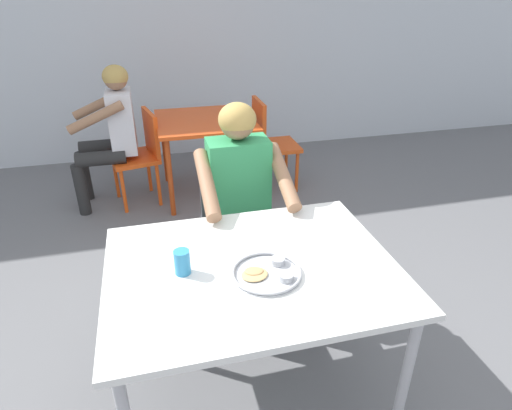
{
  "coord_description": "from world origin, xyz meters",
  "views": [
    {
      "loc": [
        -0.28,
        -1.45,
        1.81
      ],
      "look_at": [
        0.15,
        0.24,
        0.89
      ],
      "focal_mm": 30.28,
      "sensor_mm": 36.0,
      "label": 1
    }
  ],
  "objects_px": {
    "drinking_cup": "(182,261)",
    "diner_foreground": "(242,195)",
    "chair_red_left": "(141,151)",
    "chair_red_right": "(269,139)",
    "thali_tray": "(268,272)",
    "patron_background": "(111,125)",
    "chair_foreground": "(235,212)",
    "table_foreground": "(252,279)",
    "table_background_red": "(205,128)"
  },
  "relations": [
    {
      "from": "chair_foreground",
      "to": "table_foreground",
      "type": "bearing_deg",
      "value": -96.87
    },
    {
      "from": "table_background_red",
      "to": "chair_red_left",
      "type": "distance_m",
      "value": 0.59
    },
    {
      "from": "table_foreground",
      "to": "thali_tray",
      "type": "bearing_deg",
      "value": -59.22
    },
    {
      "from": "thali_tray",
      "to": "table_background_red",
      "type": "relative_size",
      "value": 0.33
    },
    {
      "from": "thali_tray",
      "to": "chair_foreground",
      "type": "distance_m",
      "value": 0.99
    },
    {
      "from": "chair_red_right",
      "to": "table_foreground",
      "type": "bearing_deg",
      "value": -107.61
    },
    {
      "from": "table_foreground",
      "to": "chair_red_right",
      "type": "height_order",
      "value": "chair_red_right"
    },
    {
      "from": "chair_foreground",
      "to": "patron_background",
      "type": "xyz_separation_m",
      "value": [
        -0.77,
        1.39,
        0.21
      ]
    },
    {
      "from": "drinking_cup",
      "to": "diner_foreground",
      "type": "xyz_separation_m",
      "value": [
        0.39,
        0.64,
        -0.06
      ]
    },
    {
      "from": "chair_red_left",
      "to": "chair_red_right",
      "type": "distance_m",
      "value": 1.16
    },
    {
      "from": "table_background_red",
      "to": "patron_background",
      "type": "relative_size",
      "value": 0.71
    },
    {
      "from": "thali_tray",
      "to": "diner_foreground",
      "type": "distance_m",
      "value": 0.75
    },
    {
      "from": "drinking_cup",
      "to": "chair_foreground",
      "type": "relative_size",
      "value": 0.12
    },
    {
      "from": "patron_background",
      "to": "table_background_red",
      "type": "bearing_deg",
      "value": 0.03
    },
    {
      "from": "diner_foreground",
      "to": "patron_background",
      "type": "bearing_deg",
      "value": 115.68
    },
    {
      "from": "thali_tray",
      "to": "patron_background",
      "type": "bearing_deg",
      "value": 106.84
    },
    {
      "from": "table_foreground",
      "to": "table_background_red",
      "type": "relative_size",
      "value": 1.41
    },
    {
      "from": "chair_foreground",
      "to": "chair_red_left",
      "type": "height_order",
      "value": "chair_foreground"
    },
    {
      "from": "drinking_cup",
      "to": "patron_background",
      "type": "bearing_deg",
      "value": 99.59
    },
    {
      "from": "thali_tray",
      "to": "chair_red_right",
      "type": "height_order",
      "value": "chair_red_right"
    },
    {
      "from": "table_background_red",
      "to": "chair_red_right",
      "type": "relative_size",
      "value": 0.99
    },
    {
      "from": "table_foreground",
      "to": "table_background_red",
      "type": "height_order",
      "value": "table_foreground"
    },
    {
      "from": "chair_red_right",
      "to": "diner_foreground",
      "type": "bearing_deg",
      "value": -110.99
    },
    {
      "from": "chair_red_left",
      "to": "chair_red_right",
      "type": "bearing_deg",
      "value": -1.36
    },
    {
      "from": "thali_tray",
      "to": "patron_background",
      "type": "relative_size",
      "value": 0.24
    },
    {
      "from": "chair_red_left",
      "to": "drinking_cup",
      "type": "bearing_deg",
      "value": -85.92
    },
    {
      "from": "diner_foreground",
      "to": "chair_red_left",
      "type": "relative_size",
      "value": 1.52
    },
    {
      "from": "table_foreground",
      "to": "diner_foreground",
      "type": "height_order",
      "value": "diner_foreground"
    },
    {
      "from": "drinking_cup",
      "to": "chair_red_right",
      "type": "height_order",
      "value": "chair_red_right"
    },
    {
      "from": "thali_tray",
      "to": "patron_background",
      "type": "distance_m",
      "value": 2.45
    },
    {
      "from": "thali_tray",
      "to": "table_foreground",
      "type": "bearing_deg",
      "value": 120.78
    },
    {
      "from": "drinking_cup",
      "to": "chair_red_left",
      "type": "relative_size",
      "value": 0.13
    },
    {
      "from": "chair_red_right",
      "to": "drinking_cup",
      "type": "bearing_deg",
      "value": -114.17
    },
    {
      "from": "chair_red_left",
      "to": "chair_red_right",
      "type": "xyz_separation_m",
      "value": [
        1.15,
        -0.03,
        0.02
      ]
    },
    {
      "from": "thali_tray",
      "to": "chair_red_right",
      "type": "relative_size",
      "value": 0.33
    },
    {
      "from": "table_foreground",
      "to": "chair_foreground",
      "type": "height_order",
      "value": "chair_foreground"
    },
    {
      "from": "drinking_cup",
      "to": "chair_red_right",
      "type": "bearing_deg",
      "value": 65.83
    },
    {
      "from": "table_foreground",
      "to": "patron_background",
      "type": "relative_size",
      "value": 1.0
    },
    {
      "from": "thali_tray",
      "to": "chair_red_right",
      "type": "bearing_deg",
      "value": 73.99
    },
    {
      "from": "thali_tray",
      "to": "chair_red_left",
      "type": "height_order",
      "value": "chair_red_left"
    },
    {
      "from": "chair_foreground",
      "to": "table_background_red",
      "type": "relative_size",
      "value": 1.03
    },
    {
      "from": "table_foreground",
      "to": "thali_tray",
      "type": "distance_m",
      "value": 0.12
    },
    {
      "from": "chair_red_right",
      "to": "patron_background",
      "type": "xyz_separation_m",
      "value": [
        -1.37,
        0.03,
        0.23
      ]
    },
    {
      "from": "chair_foreground",
      "to": "chair_red_right",
      "type": "height_order",
      "value": "chair_foreground"
    },
    {
      "from": "drinking_cup",
      "to": "diner_foreground",
      "type": "bearing_deg",
      "value": 58.7
    },
    {
      "from": "thali_tray",
      "to": "table_background_red",
      "type": "height_order",
      "value": "thali_tray"
    },
    {
      "from": "drinking_cup",
      "to": "chair_red_left",
      "type": "distance_m",
      "value": 2.27
    },
    {
      "from": "chair_foreground",
      "to": "table_background_red",
      "type": "xyz_separation_m",
      "value": [
        0.02,
        1.39,
        0.12
      ]
    },
    {
      "from": "table_foreground",
      "to": "drinking_cup",
      "type": "xyz_separation_m",
      "value": [
        -0.28,
        0.02,
        0.12
      ]
    },
    {
      "from": "diner_foreground",
      "to": "chair_red_right",
      "type": "bearing_deg",
      "value": 69.01
    }
  ]
}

